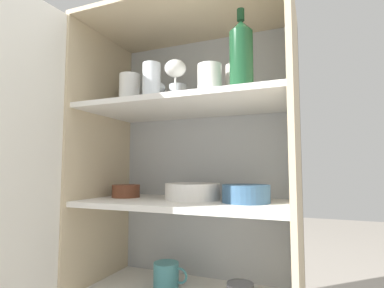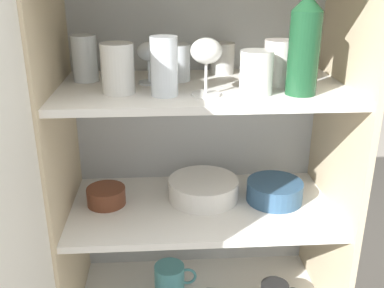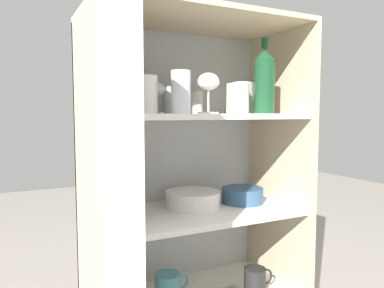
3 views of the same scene
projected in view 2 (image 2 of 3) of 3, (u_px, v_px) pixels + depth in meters
The scene contains 19 objects.
cupboard_back_panel at pixel (196, 162), 1.53m from camera, with size 0.81×0.02×1.31m, color #B2B7BC.
cupboard_side_left at pixel (66, 194), 1.31m from camera, with size 0.02×0.44×1.31m, color #CCB793.
cupboard_side_right at pixel (332, 186), 1.36m from camera, with size 0.02×0.44×1.31m, color #CCB793.
shelf_board_middle at pixel (201, 207), 1.36m from camera, with size 0.78×0.40×0.02m, color white.
shelf_board_upper at pixel (202, 89), 1.22m from camera, with size 0.78×0.40×0.02m, color white.
tumbler_glass_0 at pixel (279, 63), 1.20m from camera, with size 0.08×0.08×0.12m.
tumbler_glass_1 at pixel (222, 58), 1.34m from camera, with size 0.07×0.07×0.09m.
tumbler_glass_2 at pixel (85, 58), 1.25m from camera, with size 0.07×0.07×0.13m.
tumbler_glass_3 at pixel (177, 63), 1.26m from camera, with size 0.07×0.07×0.10m.
tumbler_glass_4 at pixel (118, 68), 1.13m from camera, with size 0.08×0.08×0.13m.
tumbler_glass_5 at pixel (164, 66), 1.10m from camera, with size 0.07×0.07×0.15m.
tumbler_glass_6 at pixel (256, 73), 1.12m from camera, with size 0.08×0.08×0.11m.
wine_glass_0 at pixel (148, 54), 1.21m from camera, with size 0.06×0.06×0.11m.
wine_glass_1 at pixel (207, 55), 1.09m from camera, with size 0.08×0.08×0.14m.
wine_bottle at pixel (304, 45), 1.09m from camera, with size 0.08×0.08×0.28m.
plate_stack_white at pixel (203, 189), 1.38m from camera, with size 0.22×0.22×0.06m.
mixing_bowl_large at pixel (275, 190), 1.37m from camera, with size 0.17×0.17×0.06m.
serving_bowl_small at pixel (106, 195), 1.35m from camera, with size 0.12×0.12×0.05m.
coffee_mug_extra_1 at pixel (170, 278), 1.49m from camera, with size 0.14×0.10×0.09m.
Camera 2 is at (-0.10, -0.99, 1.27)m, focal length 42.00 mm.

